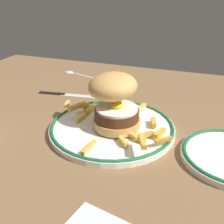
# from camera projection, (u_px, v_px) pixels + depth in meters

# --- Properties ---
(ground_plane) EXTENTS (1.32, 0.95, 0.04)m
(ground_plane) POSITION_uv_depth(u_px,v_px,m) (120.00, 134.00, 0.63)
(ground_plane) COLOR brown
(dinner_plate) EXTENTS (0.28, 0.28, 0.02)m
(dinner_plate) POSITION_uv_depth(u_px,v_px,m) (112.00, 127.00, 0.60)
(dinner_plate) COLOR white
(dinner_plate) RESTS_ON ground_plane
(burger) EXTENTS (0.15, 0.15, 0.12)m
(burger) POSITION_uv_depth(u_px,v_px,m) (113.00, 99.00, 0.58)
(burger) COLOR tan
(burger) RESTS_ON dinner_plate
(fries_pile) EXTENTS (0.27, 0.26, 0.03)m
(fries_pile) POSITION_uv_depth(u_px,v_px,m) (113.00, 118.00, 0.60)
(fries_pile) COLOR gold
(fries_pile) RESTS_ON dinner_plate
(knife) EXTENTS (0.18, 0.04, 0.01)m
(knife) POSITION_uv_depth(u_px,v_px,m) (63.00, 94.00, 0.80)
(knife) COLOR black
(knife) RESTS_ON ground_plane
(spoon) EXTENTS (0.13, 0.05, 0.01)m
(spoon) POSITION_uv_depth(u_px,v_px,m) (72.00, 72.00, 0.98)
(spoon) COLOR silver
(spoon) RESTS_ON ground_plane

